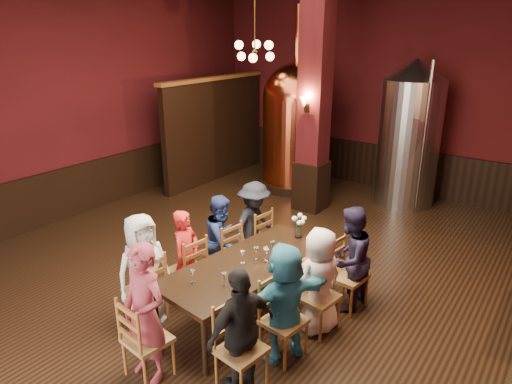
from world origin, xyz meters
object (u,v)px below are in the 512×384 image
Objects in this scene: person_0 at (143,270)px; person_2 at (222,240)px; dining_table at (249,266)px; copper_kettle at (296,125)px; person_1 at (186,256)px; rose_vase at (299,222)px; steel_vessel at (410,133)px.

person_2 is at bearing 5.03° from person_0.
dining_table is 5.33m from copper_kettle.
dining_table is at bearing -86.35° from person_1.
person_0 is 1.11× the size of person_1.
dining_table is 1.91× the size of person_1.
copper_kettle is 11.42× the size of rose_vase.
steel_vessel is (2.45, 0.46, 0.03)m from copper_kettle.
copper_kettle is at bearing -169.34° from steel_vessel.
steel_vessel is (0.22, 5.24, 0.81)m from dining_table.
steel_vessel is at bearing -23.28° from person_2.
rose_vase is (-0.10, -4.25, -0.52)m from steel_vessel.
person_2 is at bearing -71.86° from copper_kettle.
dining_table is at bearing -97.16° from rose_vase.
copper_kettle is at bearing 122.01° from dining_table.
person_0 is 0.67m from person_1.
steel_vessel reaches higher than person_1.
person_0 is 5.85m from copper_kettle.
copper_kettle is (-1.26, 5.67, 0.74)m from person_0.
copper_kettle reaches higher than person_2.
steel_vessel is at bearing -22.00° from person_1.
person_2 is at bearing 158.78° from dining_table.
steel_vessel reaches higher than person_0.
person_1 is 5.64m from steel_vessel.
rose_vase is at bearing -58.15° from copper_kettle.
dining_table is at bearing -92.43° from steel_vessel.
copper_kettle reaches higher than person_0.
steel_vessel is (1.19, 6.13, 0.77)m from person_0.
person_0 is 2.19m from rose_vase.
copper_kettle is 2.49m from steel_vessel.
person_0 is 0.36× the size of copper_kettle.
person_1 is at bearing -101.45° from steel_vessel.
dining_table is 0.62× the size of copper_kettle.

